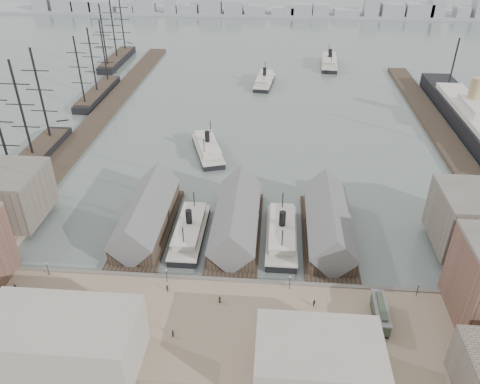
# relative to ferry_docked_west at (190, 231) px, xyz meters

# --- Properties ---
(ground) EXTENTS (900.00, 900.00, 0.00)m
(ground) POSITION_rel_ferry_docked_west_xyz_m (13.00, -13.99, -2.27)
(ground) COLOR #515E5A
(ground) RESTS_ON ground
(quay) EXTENTS (180.00, 30.00, 2.00)m
(quay) POSITION_rel_ferry_docked_west_xyz_m (13.00, -33.99, -1.27)
(quay) COLOR #816D57
(quay) RESTS_ON ground
(seawall) EXTENTS (180.00, 1.20, 2.30)m
(seawall) POSITION_rel_ferry_docked_west_xyz_m (13.00, -19.19, -1.12)
(seawall) COLOR #59544C
(seawall) RESTS_ON ground
(west_wharf) EXTENTS (10.00, 220.00, 1.60)m
(west_wharf) POSITION_rel_ferry_docked_west_xyz_m (-55.00, 86.01, -1.47)
(west_wharf) COLOR #2D231C
(west_wharf) RESTS_ON ground
(east_wharf) EXTENTS (10.00, 180.00, 1.60)m
(east_wharf) POSITION_rel_ferry_docked_west_xyz_m (91.00, 76.01, -1.47)
(east_wharf) COLOR #2D231C
(east_wharf) RESTS_ON ground
(ferry_shed_west) EXTENTS (14.00, 42.00, 12.60)m
(ferry_shed_west) POSITION_rel_ferry_docked_west_xyz_m (-13.00, 2.89, 2.37)
(ferry_shed_west) COLOR #2D231C
(ferry_shed_west) RESTS_ON ground
(ferry_shed_center) EXTENTS (14.00, 42.00, 12.60)m
(ferry_shed_center) POSITION_rel_ferry_docked_west_xyz_m (13.00, 2.89, 2.37)
(ferry_shed_center) COLOR #2D231C
(ferry_shed_center) RESTS_ON ground
(ferry_shed_east) EXTENTS (14.00, 42.00, 12.60)m
(ferry_shed_east) POSITION_rel_ferry_docked_west_xyz_m (39.00, 2.89, 2.37)
(ferry_shed_east) COLOR #2D231C
(ferry_shed_east) RESTS_ON ground
(street_bldg_center) EXTENTS (24.00, 16.00, 10.00)m
(street_bldg_center) POSITION_rel_ferry_docked_west_xyz_m (33.00, -45.99, 4.73)
(street_bldg_center) COLOR gray
(street_bldg_center) RESTS_ON quay
(street_bldg_west) EXTENTS (30.00, 16.00, 12.00)m
(street_bldg_west) POSITION_rel_ferry_docked_west_xyz_m (-17.00, -45.99, 5.73)
(street_bldg_west) COLOR gray
(street_bldg_west) RESTS_ON quay
(lamp_post_far_w) EXTENTS (0.44, 0.44, 3.92)m
(lamp_post_far_w) POSITION_rel_ferry_docked_west_xyz_m (-32.00, -20.99, 2.44)
(lamp_post_far_w) COLOR black
(lamp_post_far_w) RESTS_ON quay
(lamp_post_near_w) EXTENTS (0.44, 0.44, 3.92)m
(lamp_post_near_w) POSITION_rel_ferry_docked_west_xyz_m (-2.00, -20.99, 2.44)
(lamp_post_near_w) COLOR black
(lamp_post_near_w) RESTS_ON quay
(lamp_post_near_e) EXTENTS (0.44, 0.44, 3.92)m
(lamp_post_near_e) POSITION_rel_ferry_docked_west_xyz_m (28.00, -20.99, 2.44)
(lamp_post_near_e) COLOR black
(lamp_post_near_e) RESTS_ON quay
(lamp_post_far_e) EXTENTS (0.44, 0.44, 3.92)m
(lamp_post_far_e) POSITION_rel_ferry_docked_west_xyz_m (58.00, -20.99, 2.44)
(lamp_post_far_e) COLOR black
(lamp_post_far_e) RESTS_ON quay
(far_shore) EXTENTS (500.00, 40.00, 15.72)m
(far_shore) POSITION_rel_ferry_docked_west_xyz_m (10.93, 320.15, 1.63)
(far_shore) COLOR gray
(far_shore) RESTS_ON ground
(ferry_docked_west) EXTENTS (8.15, 27.15, 9.70)m
(ferry_docked_west) POSITION_rel_ferry_docked_west_xyz_m (0.00, 0.00, 0.00)
(ferry_docked_west) COLOR black
(ferry_docked_west) RESTS_ON ground
(ferry_docked_east) EXTENTS (8.50, 28.34, 10.12)m
(ferry_docked_east) POSITION_rel_ferry_docked_west_xyz_m (26.00, 0.71, 0.10)
(ferry_docked_east) COLOR black
(ferry_docked_east) RESTS_ON ground
(ferry_open_near) EXTENTS (16.53, 28.99, 9.92)m
(ferry_open_near) POSITION_rel_ferry_docked_west_xyz_m (-2.30, 52.70, 0.05)
(ferry_open_near) COLOR black
(ferry_open_near) RESTS_ON ground
(ferry_open_mid) EXTENTS (11.06, 27.92, 9.71)m
(ferry_open_mid) POSITION_rel_ferry_docked_west_xyz_m (16.19, 135.09, 0.00)
(ferry_open_mid) COLOR black
(ferry_open_mid) RESTS_ON ground
(ferry_open_far) EXTENTS (10.89, 30.59, 10.74)m
(ferry_open_far) POSITION_rel_ferry_docked_west_xyz_m (52.97, 171.06, 0.25)
(ferry_open_far) COLOR black
(ferry_open_far) RESTS_ON ground
(sailing_ship_near) EXTENTS (9.30, 64.10, 38.25)m
(sailing_ship_near) POSITION_rel_ferry_docked_west_xyz_m (-64.77, 32.48, 0.54)
(sailing_ship_near) COLOR black
(sailing_ship_near) RESTS_ON ground
(sailing_ship_mid) EXTENTS (8.11, 46.86, 33.35)m
(sailing_ship_mid) POSITION_rel_ferry_docked_west_xyz_m (-65.19, 109.81, 0.12)
(sailing_ship_mid) COLOR black
(sailing_ship_mid) RESTS_ON ground
(sailing_ship_far) EXTENTS (8.86, 49.20, 36.41)m
(sailing_ship_far) POSITION_rel_ferry_docked_west_xyz_m (-73.62, 168.85, 0.36)
(sailing_ship_far) COLOR black
(sailing_ship_far) RESTS_ON ground
(ocean_steamer) EXTENTS (14.24, 104.04, 20.81)m
(ocean_steamer) POSITION_rel_ferry_docked_west_xyz_m (105.00, 88.60, 2.20)
(ocean_steamer) COLOR black
(ocean_steamer) RESTS_ON ground
(tram) EXTENTS (3.15, 11.35, 4.02)m
(tram) POSITION_rel_ferry_docked_west_xyz_m (47.85, -29.60, 1.78)
(tram) COLOR black
(tram) RESTS_ON quay
(horse_cart_left) EXTENTS (4.63, 1.50, 1.62)m
(horse_cart_left) POSITION_rel_ferry_docked_west_xyz_m (-32.93, -32.37, 0.55)
(horse_cart_left) COLOR black
(horse_cart_left) RESTS_ON quay
(horse_cart_center) EXTENTS (4.81, 3.26, 1.54)m
(horse_cart_center) POSITION_rel_ferry_docked_west_xyz_m (-7.67, -35.44, 0.52)
(horse_cart_center) COLOR black
(horse_cart_center) RESTS_ON quay
(horse_cart_right) EXTENTS (4.64, 1.72, 1.73)m
(horse_cart_right) POSITION_rel_ferry_docked_west_xyz_m (25.25, -34.14, 0.59)
(horse_cart_right) COLOR black
(horse_cart_right) RESTS_ON quay
(pedestrian_0) EXTENTS (0.79, 0.70, 1.79)m
(pedestrian_0) POSITION_rel_ferry_docked_west_xyz_m (-37.75, -26.79, 0.62)
(pedestrian_0) COLOR black
(pedestrian_0) RESTS_ON quay
(pedestrian_1) EXTENTS (1.04, 1.09, 1.78)m
(pedestrian_1) POSITION_rel_ferry_docked_west_xyz_m (-23.77, -31.30, 0.62)
(pedestrian_1) COLOR black
(pedestrian_1) RESTS_ON quay
(pedestrian_2) EXTENTS (1.31, 1.13, 1.76)m
(pedestrian_2) POSITION_rel_ferry_docked_west_xyz_m (-1.13, -24.33, 0.61)
(pedestrian_2) COLOR black
(pedestrian_2) RESTS_ON quay
(pedestrian_3) EXTENTS (0.47, 1.07, 1.80)m
(pedestrian_3) POSITION_rel_ferry_docked_west_xyz_m (2.96, -37.78, 0.63)
(pedestrian_3) COLOR black
(pedestrian_3) RESTS_ON quay
(pedestrian_4) EXTENTS (0.56, 0.84, 1.69)m
(pedestrian_4) POSITION_rel_ferry_docked_west_xyz_m (11.75, -26.92, 0.57)
(pedestrian_4) COLOR black
(pedestrian_4) RESTS_ON quay
(pedestrian_5) EXTENTS (0.72, 0.63, 1.63)m
(pedestrian_5) POSITION_rel_ferry_docked_west_xyz_m (27.99, -37.42, 0.54)
(pedestrian_5) COLOR black
(pedestrian_5) RESTS_ON quay
(pedestrian_6) EXTENTS (0.87, 1.00, 1.78)m
(pedestrian_6) POSITION_rel_ferry_docked_west_xyz_m (33.65, -26.29, 0.62)
(pedestrian_6) COLOR black
(pedestrian_6) RESTS_ON quay
(pedestrian_7) EXTENTS (1.27, 1.07, 1.70)m
(pedestrian_7) POSITION_rel_ferry_docked_west_xyz_m (40.18, -34.10, 0.58)
(pedestrian_7) COLOR black
(pedestrian_7) RESTS_ON quay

